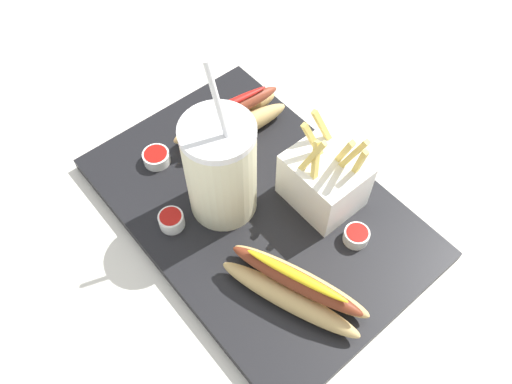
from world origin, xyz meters
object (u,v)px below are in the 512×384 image
Objects in this scene: hot_dog_2 at (230,120)px; ketchup_cup_1 at (356,235)px; ketchup_cup_3 at (171,220)px; hot_dog_1 at (295,287)px; soda_cup at (221,169)px; fries_basket at (324,180)px; ketchup_cup_2 at (156,157)px.

hot_dog_2 reaches higher than ketchup_cup_1.
hot_dog_1 is at bearing 17.59° from ketchup_cup_3.
hot_dog_1 is at bearing -22.43° from hot_dog_2.
hot_dog_2 is at bearing 137.13° from soda_cup.
hot_dog_2 is at bearing 157.57° from hot_dog_1.
fries_basket is 4.27× the size of ketchup_cup_3.
ketchup_cup_1 is (-0.00, 0.12, -0.01)m from hot_dog_1.
hot_dog_1 is 0.12m from ketchup_cup_1.
fries_basket reaches higher than ketchup_cup_2.
ketchup_cup_1 is 0.86× the size of ketchup_cup_2.
ketchup_cup_1 is 0.25m from ketchup_cup_3.
hot_dog_2 is at bearing 115.53° from ketchup_cup_3.
ketchup_cup_3 is at bearing -64.47° from hot_dog_2.
ketchup_cup_3 is at bearing -162.41° from hot_dog_1.
fries_basket is (0.08, 0.11, -0.04)m from soda_cup.
fries_basket is 0.15m from hot_dog_1.
hot_dog_1 is 1.05× the size of hot_dog_2.
soda_cup is at bearing -42.87° from hot_dog_2.
hot_dog_1 is at bearing -87.61° from ketchup_cup_1.
ketchup_cup_2 is at bearing -145.20° from fries_basket.
soda_cup is at bearing 13.94° from ketchup_cup_2.
hot_dog_2 is at bearing -173.30° from fries_basket.
hot_dog_1 is 4.92× the size of ketchup_cup_2.
hot_dog_2 reaches higher than ketchup_cup_2.
soda_cup is 7.55× the size of ketchup_cup_1.
hot_dog_2 is (-0.10, 0.09, -0.05)m from soda_cup.
hot_dog_2 reaches higher than ketchup_cup_3.
fries_basket is at bearing 34.80° from ketchup_cup_2.
hot_dog_2 is 0.12m from ketchup_cup_2.
soda_cup is 1.74× the size of fries_basket.
fries_basket reaches higher than ketchup_cup_1.
hot_dog_2 is (-0.18, -0.02, -0.02)m from fries_basket.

